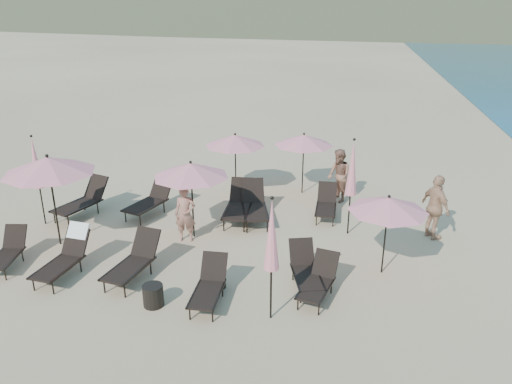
% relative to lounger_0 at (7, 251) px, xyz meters
% --- Properties ---
extents(ground, '(800.00, 800.00, 0.00)m').
position_rel_lounger_0_xyz_m(ground, '(5.65, -0.23, -0.39)').
color(ground, '#D6BA8C').
rests_on(ground, ground).
extents(lounger_0, '(0.81, 1.54, 0.84)m').
position_rel_lounger_0_xyz_m(lounger_0, '(0.00, 0.00, 0.00)').
color(lounger_0, black).
rests_on(lounger_0, ground).
extents(lounger_1, '(0.80, 1.75, 1.06)m').
position_rel_lounger_0_xyz_m(lounger_1, '(1.61, -0.08, 0.11)').
color(lounger_1, black).
rests_on(lounger_1, ground).
extents(lounger_2, '(0.94, 1.80, 0.98)m').
position_rel_lounger_0_xyz_m(lounger_2, '(3.27, 0.03, 0.07)').
color(lounger_2, black).
rests_on(lounger_2, ground).
extents(lounger_3, '(0.62, 1.54, 0.87)m').
position_rel_lounger_0_xyz_m(lounger_3, '(5.26, -0.61, 0.02)').
color(lounger_3, black).
rests_on(lounger_3, ground).
extents(lounger_4, '(0.99, 1.63, 0.88)m').
position_rel_lounger_0_xyz_m(lounger_4, '(7.23, 0.45, 0.02)').
color(lounger_4, black).
rests_on(lounger_4, ground).
extents(lounger_5, '(0.89, 1.56, 0.84)m').
position_rel_lounger_0_xyz_m(lounger_5, '(7.57, 0.03, 0.00)').
color(lounger_5, black).
rests_on(lounger_5, ground).
extents(lounger_6, '(1.23, 1.95, 1.05)m').
position_rel_lounger_0_xyz_m(lounger_6, '(0.25, 3.22, 0.10)').
color(lounger_6, black).
rests_on(lounger_6, ground).
extents(lounger_7, '(1.18, 1.90, 1.02)m').
position_rel_lounger_0_xyz_m(lounger_7, '(2.23, 3.67, 0.08)').
color(lounger_7, black).
rests_on(lounger_7, ground).
extents(lounger_8, '(0.79, 1.87, 1.06)m').
position_rel_lounger_0_xyz_m(lounger_8, '(4.95, 3.77, 0.10)').
color(lounger_8, black).
rests_on(lounger_8, ground).
extents(lounger_9, '(1.17, 1.95, 1.05)m').
position_rel_lounger_0_xyz_m(lounger_9, '(5.42, 3.79, 0.10)').
color(lounger_9, black).
rests_on(lounger_9, ground).
extents(lounger_10, '(0.60, 1.53, 0.88)m').
position_rel_lounger_0_xyz_m(lounger_10, '(7.49, 4.47, 0.02)').
color(lounger_10, black).
rests_on(lounger_10, ground).
extents(umbrella_open_0, '(2.33, 2.33, 2.51)m').
position_rel_lounger_0_xyz_m(umbrella_open_0, '(0.58, 1.31, 1.83)').
color(umbrella_open_0, black).
rests_on(umbrella_open_0, ground).
extents(umbrella_open_1, '(2.04, 2.04, 2.20)m').
position_rel_lounger_0_xyz_m(umbrella_open_1, '(3.98, 2.40, 1.55)').
color(umbrella_open_1, black).
rests_on(umbrella_open_1, ground).
extents(umbrella_open_2, '(1.86, 1.86, 2.00)m').
position_rel_lounger_0_xyz_m(umbrella_open_2, '(9.00, 1.35, 1.37)').
color(umbrella_open_2, black).
rests_on(umbrella_open_2, ground).
extents(umbrella_open_3, '(1.97, 1.97, 2.13)m').
position_rel_lounger_0_xyz_m(umbrella_open_3, '(4.42, 5.73, 1.49)').
color(umbrella_open_3, black).
rests_on(umbrella_open_3, ground).
extents(umbrella_open_4, '(1.94, 1.94, 2.09)m').
position_rel_lounger_0_xyz_m(umbrella_open_4, '(6.59, 6.30, 1.45)').
color(umbrella_open_4, black).
rests_on(umbrella_open_4, ground).
extents(umbrella_closed_0, '(0.32, 0.32, 2.70)m').
position_rel_lounger_0_xyz_m(umbrella_closed_0, '(6.66, -0.96, 1.48)').
color(umbrella_closed_0, black).
rests_on(umbrella_closed_0, ground).
extents(umbrella_closed_1, '(0.32, 0.32, 2.76)m').
position_rel_lounger_0_xyz_m(umbrella_closed_1, '(8.16, 3.37, 1.52)').
color(umbrella_closed_1, black).
rests_on(umbrella_closed_1, ground).
extents(umbrella_closed_2, '(0.31, 0.31, 2.68)m').
position_rel_lounger_0_xyz_m(umbrella_closed_2, '(-0.55, 2.41, 1.47)').
color(umbrella_closed_2, black).
rests_on(umbrella_closed_2, ground).
extents(side_table_0, '(0.44, 0.44, 0.48)m').
position_rel_lounger_0_xyz_m(side_table_0, '(4.12, -0.97, -0.15)').
color(side_table_0, black).
rests_on(side_table_0, ground).
extents(side_table_1, '(0.38, 0.38, 0.49)m').
position_rel_lounger_0_xyz_m(side_table_1, '(5.29, -0.01, -0.15)').
color(side_table_1, black).
rests_on(side_table_1, ground).
extents(beachgoer_a, '(0.61, 0.45, 1.55)m').
position_rel_lounger_0_xyz_m(beachgoer_a, '(3.85, 2.14, 0.38)').
color(beachgoer_a, '#A86E5B').
rests_on(beachgoer_a, ground).
extents(beachgoer_b, '(0.97, 1.04, 1.72)m').
position_rel_lounger_0_xyz_m(beachgoer_b, '(7.80, 5.80, 0.47)').
color(beachgoer_b, '#92614B').
rests_on(beachgoer_b, ground).
extents(beachgoer_c, '(0.91, 1.14, 1.82)m').
position_rel_lounger_0_xyz_m(beachgoer_c, '(10.44, 3.52, 0.51)').
color(beachgoer_c, tan).
rests_on(beachgoer_c, ground).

